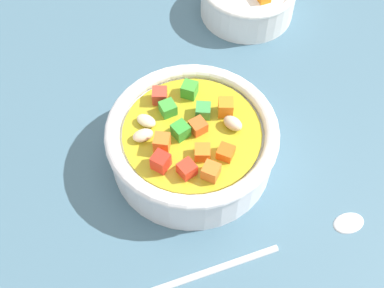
{
  "coord_description": "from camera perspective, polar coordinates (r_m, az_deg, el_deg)",
  "views": [
    {
      "loc": [
        -26.19,
        9.18,
        44.2
      ],
      "look_at": [
        0.0,
        0.0,
        2.69
      ],
      "focal_mm": 45.82,
      "sensor_mm": 36.0,
      "label": 1
    }
  ],
  "objects": [
    {
      "name": "ground_plane",
      "position": [
        0.53,
        0.0,
        -2.22
      ],
      "size": [
        140.0,
        140.0,
        2.0
      ],
      "primitive_type": "cube",
      "color": "#42667A"
    },
    {
      "name": "spoon",
      "position": [
        0.48,
        8.96,
        -12.04
      ],
      "size": [
        2.16,
        24.03,
        0.74
      ],
      "rotation": [
        0.0,
        0.0,
        4.71
      ],
      "color": "silver",
      "rests_on": "ground_plane"
    },
    {
      "name": "soup_bowl_main",
      "position": [
        0.5,
        -0.01,
        0.25
      ],
      "size": [
        17.27,
        17.27,
        6.61
      ],
      "color": "white",
      "rests_on": "ground_plane"
    }
  ]
}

